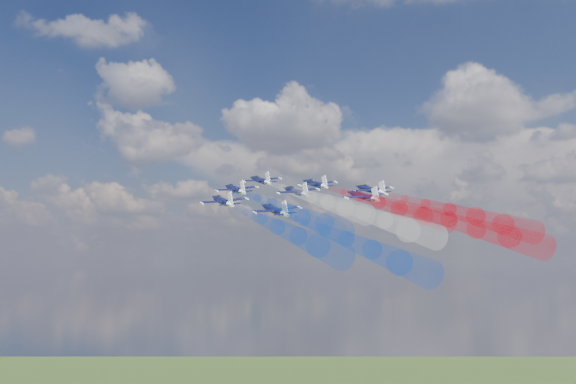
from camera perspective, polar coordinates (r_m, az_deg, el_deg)
The scene contains 16 objects.
jet_lead at distance 154.87m, azimuth -2.53°, elevation 1.07°, with size 10.18×12.73×3.39m, color black, non-canonical shape.
trail_lead at distance 131.17m, azimuth 2.16°, elevation -0.47°, with size 4.24×42.14×4.24m, color white, non-canonical shape.
jet_inner_left at distance 142.37m, azimuth -4.84°, elevation 0.24°, with size 10.18×12.73×3.39m, color black, non-canonical shape.
trail_inner_left at distance 118.28m, azimuth -0.11°, elevation -1.63°, with size 4.24×42.14×4.24m, color blue, non-canonical shape.
jet_inner_right at distance 149.46m, azimuth 2.55°, elevation 0.72°, with size 10.18×12.73×3.39m, color black, non-canonical shape.
trail_inner_right at distance 127.03m, azimuth 8.34°, elevation -0.93°, with size 4.24×42.14×4.24m, color red, non-canonical shape.
jet_outer_left at distance 128.67m, azimuth -5.99°, elevation -0.86°, with size 10.18×12.73×3.39m, color black, non-canonical shape.
trail_outer_left at distance 104.50m, azimuth -0.91°, elevation -3.23°, with size 4.24×42.14×4.24m, color blue, non-canonical shape.
jet_center_third at distance 136.88m, azimuth 0.75°, elevation 0.03°, with size 10.18×12.73×3.39m, color black, non-canonical shape.
trail_center_third at distance 114.11m, azimuth 6.83°, elevation -1.95°, with size 4.24×42.14×4.24m, color white, non-canonical shape.
jet_outer_right at distance 143.91m, azimuth 7.63°, elevation 0.19°, with size 10.18×12.73×3.39m, color black, non-canonical shape.
trail_outer_right at distance 122.99m, azimuth 14.55°, elevation -1.62°, with size 4.24×42.14×4.24m, color red, non-canonical shape.
jet_rear_left at distance 122.24m, azimuth -1.18°, elevation -1.69°, with size 10.18×12.73×3.39m, color black, non-canonical shape.
trail_rear_left at distance 99.25m, azimuth 5.37°, elevation -4.37°, with size 4.24×42.14×4.24m, color blue, non-canonical shape.
jet_rear_right at distance 132.16m, azimuth 6.94°, elevation -0.40°, with size 10.18×12.73×3.39m, color black, non-canonical shape.
trail_rear_right at distance 111.19m, azimuth 14.46°, elevation -2.51°, with size 4.24×42.14×4.24m, color red, non-canonical shape.
Camera 1 is at (61.98, -128.92, 153.03)m, focal length 38.78 mm.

